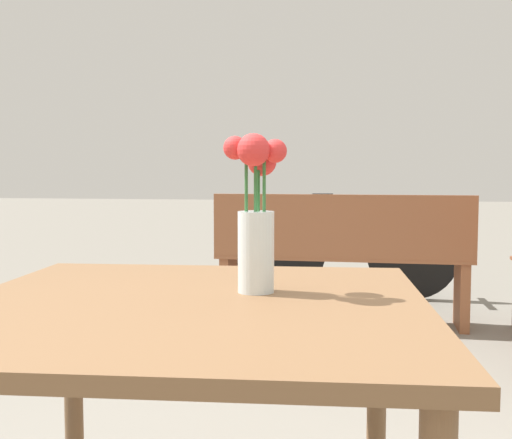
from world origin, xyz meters
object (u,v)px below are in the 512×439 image
at_px(bench_near, 342,255).
at_px(bicycle, 346,251).
at_px(table_front, 191,347).
at_px(flower_vase, 256,220).

bearing_deg(bench_near, bicycle, 89.21).
relative_size(table_front, bench_near, 0.61).
height_order(flower_vase, bench_near, flower_vase).
distance_m(flower_vase, bicycle, 3.75).
bearing_deg(bicycle, table_front, -93.55).
bearing_deg(flower_vase, table_front, -136.81).
xyz_separation_m(bench_near, bicycle, (0.01, 0.94, -0.09)).
relative_size(table_front, bicycle, 0.57).
bearing_deg(table_front, flower_vase, 43.19).
height_order(table_front, flower_vase, flower_vase).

